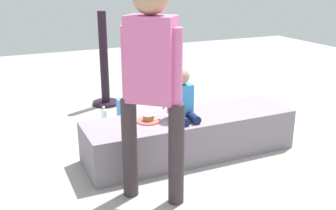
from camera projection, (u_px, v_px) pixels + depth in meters
ground_plane at (190, 154)px, 3.87m from camera, size 12.00×12.00×0.00m
concrete_ledge at (190, 135)px, 3.81m from camera, size 2.04×0.59×0.40m
child_seated at (182, 96)px, 3.62m from camera, size 0.28×0.32×0.48m
adult_standing at (151, 74)px, 2.80m from camera, size 0.40×0.38×1.66m
cake_plate at (148, 119)px, 3.60m from camera, size 0.22×0.22×0.07m
gift_bag at (127, 110)px, 4.66m from camera, size 0.22×0.10×0.34m
railing_post at (104, 70)px, 5.21m from camera, size 0.36×0.36×1.24m
water_bottle_near_gift at (219, 113)px, 4.70m from camera, size 0.07×0.07×0.23m
water_bottle_far_side at (104, 115)px, 4.67m from camera, size 0.07×0.07×0.20m
party_cup_red at (182, 122)px, 4.56m from camera, size 0.08×0.08×0.11m
handbag_black_leather at (169, 124)px, 4.33m from camera, size 0.30×0.11×0.34m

